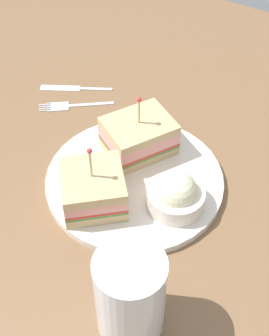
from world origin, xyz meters
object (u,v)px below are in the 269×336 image
object	(u,v)px
plate	(134,180)
drink_glass	(130,298)
sandwich_half_front	(93,189)
knife	(72,88)
sandwich_half_back	(139,136)
fork	(68,106)
coleslaw_bowl	(176,195)

from	to	relation	value
plate	drink_glass	xyz separation A→B (cm)	(18.31, 10.43, 4.74)
sandwich_half_front	knife	size ratio (longest dim) A/B	1.00
sandwich_half_back	drink_glass	bearing A→B (deg)	28.61
sandwich_half_front	knife	world-z (taller)	sandwich_half_front
fork	knife	bearing A→B (deg)	-152.72
plate	sandwich_half_front	bearing A→B (deg)	-20.69
sandwich_half_back	knife	distance (cm)	20.26
sandwich_half_front	plate	bearing A→B (deg)	159.31
sandwich_half_back	knife	bearing A→B (deg)	-113.44
drink_glass	knife	xyz separation A→B (cm)	(-31.60, -31.20, -5.13)
sandwich_half_front	sandwich_half_back	bearing A→B (deg)	179.99
sandwich_half_back	coleslaw_bowl	bearing A→B (deg)	55.09
sandwich_half_front	coleslaw_bowl	bearing A→B (deg)	117.74
coleslaw_bowl	drink_glass	bearing A→B (deg)	10.58
coleslaw_bowl	fork	distance (cm)	28.01
knife	coleslaw_bowl	bearing A→B (deg)	62.28
drink_glass	sandwich_half_back	bearing A→B (deg)	-151.39
drink_glass	plate	bearing A→B (deg)	-150.34
sandwich_half_back	fork	size ratio (longest dim) A/B	1.12
plate	drink_glass	size ratio (longest dim) A/B	2.14
coleslaw_bowl	knife	distance (cm)	31.84
sandwich_half_front	drink_glass	world-z (taller)	drink_glass
knife	drink_glass	bearing A→B (deg)	44.64
fork	knife	world-z (taller)	same
drink_glass	sandwich_half_front	bearing A→B (deg)	-132.25
coleslaw_bowl	drink_glass	world-z (taller)	drink_glass
plate	knife	distance (cm)	24.67
sandwich_half_front	drink_glass	size ratio (longest dim) A/B	0.98
drink_glass	fork	distance (cm)	40.12
fork	knife	distance (cm)	4.86
plate	sandwich_half_back	distance (cm)	6.74
sandwich_half_front	fork	xyz separation A→B (cm)	(-15.55, -16.06, -3.56)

